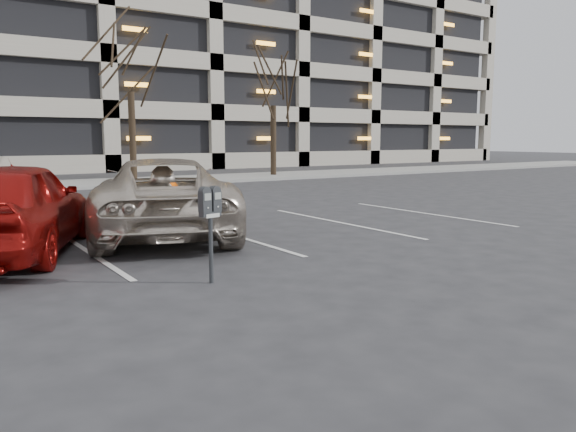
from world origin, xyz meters
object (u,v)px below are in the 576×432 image
at_px(tree_c, 129,34).
at_px(car_red, 10,207).
at_px(parking_meter, 210,211).
at_px(tree_d, 273,61).
at_px(suv_silver, 162,196).

bearing_deg(tree_c, car_red, -115.55).
distance_m(parking_meter, car_red, 3.87).
bearing_deg(tree_d, suv_silver, -129.54).
bearing_deg(suv_silver, car_red, 30.90).
bearing_deg(tree_d, parking_meter, -124.34).
height_order(tree_c, car_red, tree_c).
height_order(parking_meter, suv_silver, suv_silver).
relative_size(tree_c, suv_silver, 1.42).
relative_size(suv_silver, car_red, 1.29).
distance_m(parking_meter, suv_silver, 4.07).
bearing_deg(tree_d, car_red, -134.82).
height_order(tree_c, parking_meter, tree_c).
relative_size(parking_meter, car_red, 0.27).
bearing_deg(car_red, suv_silver, -144.17).
distance_m(tree_c, parking_meter, 18.28).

